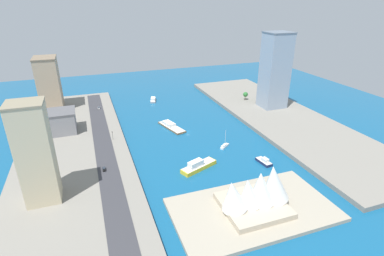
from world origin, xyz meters
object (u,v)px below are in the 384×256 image
(patrol_launch_navy, at_px, (264,161))
(office_block_beige, at_px, (35,154))
(barge_flat_brown, at_px, (171,126))
(traffic_light_waterfront, at_px, (112,134))
(sailboat_small_white, at_px, (225,146))
(warehouse_low_gray, at_px, (49,123))
(apartment_midrise_tan, at_px, (49,83))
(van_white, at_px, (99,108))
(tower_tall_glass, at_px, (275,71))
(suv_black, at_px, (104,169))
(yacht_sleek_gray, at_px, (153,100))
(ferry_yellow_fast, at_px, (198,166))
(opera_landmark, at_px, (256,192))

(patrol_launch_navy, distance_m, office_block_beige, 128.94)
(barge_flat_brown, xyz_separation_m, traffic_light_waterfront, (46.87, 13.72, 6.10))
(sailboat_small_white, bearing_deg, warehouse_low_gray, -27.49)
(barge_flat_brown, xyz_separation_m, apartment_midrise_tan, (90.70, -72.48, 24.96))
(van_white, bearing_deg, tower_tall_glass, 162.76)
(patrol_launch_navy, xyz_separation_m, apartment_midrise_tan, (130.16, -147.39, 24.82))
(sailboat_small_white, relative_size, office_block_beige, 0.25)
(van_white, distance_m, suv_black, 110.99)
(tower_tall_glass, relative_size, warehouse_low_gray, 1.73)
(suv_black, bearing_deg, warehouse_low_gray, -64.03)
(yacht_sleek_gray, distance_m, traffic_light_waterfront, 96.88)
(sailboat_small_white, distance_m, ferry_yellow_fast, 34.52)
(office_block_beige, xyz_separation_m, van_white, (-34.86, -129.02, -24.74))
(sailboat_small_white, bearing_deg, apartment_midrise_tan, -45.63)
(van_white, xyz_separation_m, suv_black, (4.76, 110.88, -0.07))
(sailboat_small_white, xyz_separation_m, office_block_beige, (112.23, 26.06, 27.63))
(tower_tall_glass, relative_size, suv_black, 14.97)
(tower_tall_glass, bearing_deg, patrol_launch_navy, 54.31)
(yacht_sleek_gray, relative_size, tower_tall_glass, 0.25)
(office_block_beige, bearing_deg, warehouse_low_gray, -88.04)
(warehouse_low_gray, height_order, opera_landmark, opera_landmark)
(sailboat_small_white, xyz_separation_m, suv_black, (82.13, 7.92, 2.82))
(warehouse_low_gray, relative_size, suv_black, 8.67)
(tower_tall_glass, bearing_deg, opera_landmark, 53.76)
(barge_flat_brown, height_order, office_block_beige, office_block_beige)
(barge_flat_brown, relative_size, traffic_light_waterfront, 4.70)
(tower_tall_glass, bearing_deg, apartment_midrise_tan, -18.30)
(warehouse_low_gray, bearing_deg, tower_tall_glass, 178.78)
(yacht_sleek_gray, height_order, opera_landmark, opera_landmark)
(barge_flat_brown, xyz_separation_m, warehouse_low_gray, (89.47, -13.43, 10.01))
(yacht_sleek_gray, xyz_separation_m, van_white, (53.36, 13.44, 2.34))
(tower_tall_glass, bearing_deg, office_block_beige, 23.71)
(yacht_sleek_gray, relative_size, suv_black, 3.74)
(office_block_beige, bearing_deg, van_white, -105.12)
(tower_tall_glass, bearing_deg, yacht_sleek_gray, -31.61)
(suv_black, bearing_deg, barge_flat_brown, -136.05)
(warehouse_low_gray, relative_size, office_block_beige, 0.75)
(suv_black, bearing_deg, tower_tall_glass, -157.82)
(apartment_midrise_tan, bearing_deg, opera_landmark, 118.46)
(barge_flat_brown, distance_m, apartment_midrise_tan, 118.75)
(sailboat_small_white, xyz_separation_m, opera_landmark, (15.66, 66.90, 10.27))
(tower_tall_glass, bearing_deg, ferry_yellow_fast, 36.90)
(apartment_midrise_tan, relative_size, office_block_beige, 0.90)
(warehouse_low_gray, bearing_deg, suv_black, 115.97)
(warehouse_low_gray, distance_m, office_block_beige, 87.78)
(opera_landmark, bearing_deg, patrol_launch_navy, -127.41)
(ferry_yellow_fast, xyz_separation_m, office_block_beige, (84.61, 5.38, 26.54))
(yacht_sleek_gray, relative_size, apartment_midrise_tan, 0.36)
(van_white, height_order, opera_landmark, opera_landmark)
(yacht_sleek_gray, xyz_separation_m, office_block_beige, (88.21, 142.47, 27.08))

